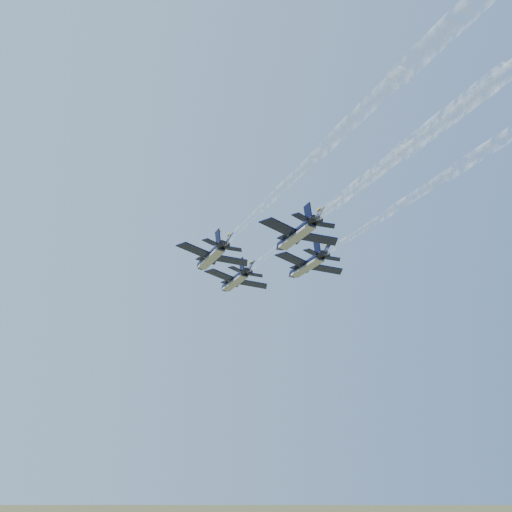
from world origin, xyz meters
name	(u,v)px	position (x,y,z in m)	size (l,w,h in m)	color
jet_lead	(235,281)	(4.77, 11.92, 93.31)	(11.57, 15.05, 3.72)	black
jet_left	(211,256)	(-4.44, -1.05, 93.31)	(11.57, 15.05, 3.72)	black
jet_right	(307,265)	(11.62, -2.33, 93.31)	(11.57, 15.05, 3.72)	black
jet_slot	(296,234)	(2.61, -16.44, 93.31)	(11.57, 15.05, 3.72)	black
smoke_trail_lead	(373,179)	(1.33, -38.10, 93.34)	(6.15, 66.84, 2.17)	white
smoke_trail_left	(364,115)	(-7.88, -51.06, 93.34)	(6.15, 66.84, 2.17)	white
smoke_trail_right	(511,140)	(8.18, -52.34, 93.34)	(6.15, 66.84, 2.17)	white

